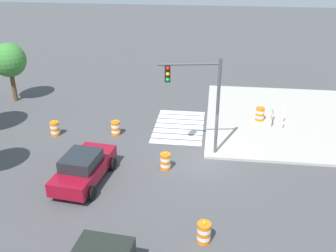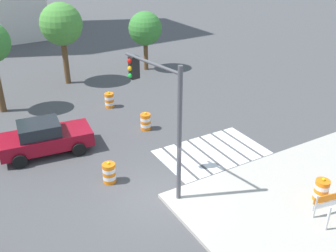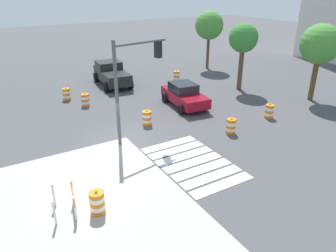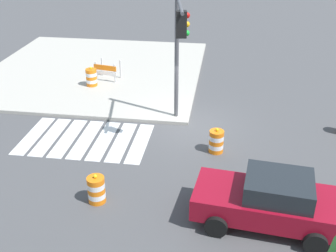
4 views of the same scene
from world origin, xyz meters
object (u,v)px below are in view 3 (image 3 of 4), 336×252
Objects in this scene: traffic_barrel_median_near at (147,118)px; street_tree_streetside_near at (243,39)px; traffic_barrel_on_sidewalk at (97,202)px; street_tree_corner_lot at (320,45)px; street_tree_streetside_mid at (209,26)px; sports_car at (184,95)px; traffic_barrel_lane_center at (269,111)px; construction_barricade at (69,199)px; traffic_barrel_crosswalk_end at (177,76)px; traffic_barrel_near_corner at (67,94)px; traffic_light_pole at (134,72)px; traffic_barrel_far_curb at (231,126)px; pickup_truck at (111,73)px; traffic_barrel_median_far at (85,100)px.

street_tree_streetside_near is (-2.70, 10.07, 3.64)m from traffic_barrel_median_near.
traffic_barrel_on_sidewalk is 19.27m from street_tree_corner_lot.
traffic_barrel_median_near is at bearing -50.94° from street_tree_streetside_mid.
traffic_barrel_on_sidewalk is at bearing -59.00° from street_tree_streetside_near.
street_tree_streetside_near is 5.59m from street_tree_corner_lot.
traffic_barrel_lane_center is (4.78, 3.51, -0.36)m from sports_car.
street_tree_streetside_near reaches higher than construction_barricade.
traffic_barrel_crosswalk_end is 1.00× the size of traffic_barrel_median_near.
street_tree_corner_lot is (9.59, 5.99, 3.67)m from traffic_barrel_crosswalk_end.
street_tree_corner_lot is at bearing 66.77° from sports_car.
sports_car is 8.96m from traffic_barrel_near_corner.
traffic_light_pole is (-1.40, -8.91, 3.46)m from traffic_barrel_lane_center.
traffic_barrel_near_corner is at bearing -134.79° from traffic_barrel_lane_center.
traffic_barrel_crosswalk_end is 0.19× the size of street_tree_streetside_near.
traffic_barrel_near_corner is 1.00× the size of traffic_barrel_on_sidewalk.
traffic_barrel_near_corner is 1.00× the size of traffic_barrel_crosswalk_end.
traffic_barrel_lane_center is (-0.56, 3.77, 0.00)m from traffic_barrel_far_curb.
traffic_barrel_crosswalk_end is at bearing 137.30° from traffic_barrel_median_near.
pickup_truck is 5.19× the size of traffic_barrel_on_sidewalk.
sports_car reaches higher than traffic_barrel_median_near.
street_tree_corner_lot reaches higher than traffic_barrel_crosswalk_end.
construction_barricade is 18.98m from street_tree_streetside_near.
traffic_barrel_crosswalk_end and traffic_barrel_lane_center have the same top height.
traffic_barrel_far_curb is (3.63, 3.65, 0.00)m from traffic_barrel_median_near.
traffic_barrel_median_near is at bearing 133.64° from construction_barricade.
street_tree_streetside_mid is at bearing 159.63° from traffic_barrel_lane_center.
street_tree_streetside_mid is (-16.61, 17.78, 3.69)m from traffic_barrel_on_sidewalk.
traffic_barrel_median_near is 0.18× the size of street_tree_streetside_mid.
traffic_barrel_near_corner is 12.85m from traffic_barrel_far_curb.
traffic_barrel_near_corner is at bearing -157.33° from traffic_barrel_median_near.
street_tree_streetside_near is 0.93× the size of street_tree_streetside_mid.
traffic_barrel_far_curb is 6.50m from traffic_light_pole.
traffic_barrel_on_sidewalk is at bearing -48.41° from sports_car.
sports_car is 12.23m from street_tree_streetside_mid.
construction_barricade is at bearing -49.29° from street_tree_streetside_mid.
traffic_barrel_on_sidewalk is (8.38, -9.44, -0.21)m from sports_car.
pickup_truck reaches higher than traffic_barrel_near_corner.
traffic_barrel_crosswalk_end is 6.78m from street_tree_streetside_near.
pickup_truck is at bearing 156.76° from traffic_barrel_on_sidewalk.
street_tree_streetside_near is at bearing 118.13° from construction_barricade.
sports_car reaches higher than traffic_barrel_median_far.
traffic_barrel_lane_center is 14.40m from street_tree_streetside_mid.
construction_barricade is at bearing -26.59° from pickup_truck.
traffic_barrel_lane_center is (12.59, 6.00, -0.52)m from pickup_truck.
traffic_barrel_crosswalk_end is at bearing -177.05° from traffic_barrel_lane_center.
sports_car is 4.39× the size of traffic_barrel_crosswalk_end.
construction_barricade is 0.25× the size of traffic_light_pole.
street_tree_streetside_mid is (-7.24, 2.18, 0.20)m from street_tree_streetside_near.
construction_barricade is at bearing -13.96° from traffic_barrel_near_corner.
traffic_barrel_median_near is 11.04m from street_tree_streetside_near.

